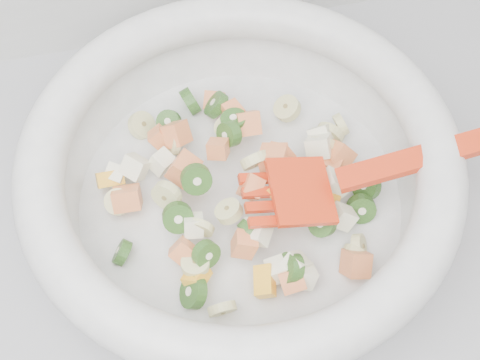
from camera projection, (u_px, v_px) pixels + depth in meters
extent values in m
cube|color=#9B9CA1|center=(359.00, 359.00, 1.00)|extent=(2.00, 0.60, 0.90)
cylinder|color=silver|center=(240.00, 202.00, 0.62)|extent=(0.31, 0.31, 0.02)
torus|color=silver|center=(240.00, 159.00, 0.56)|extent=(0.38, 0.38, 0.04)
cylinder|color=beige|center=(173.00, 142.00, 0.62)|extent=(0.02, 0.03, 0.03)
cylinder|color=beige|center=(255.00, 161.00, 0.58)|extent=(0.04, 0.02, 0.04)
cylinder|color=beige|center=(118.00, 202.00, 0.59)|extent=(0.03, 0.03, 0.02)
cylinder|color=beige|center=(355.00, 253.00, 0.57)|extent=(0.03, 0.02, 0.03)
cylinder|color=beige|center=(359.00, 246.00, 0.57)|extent=(0.02, 0.03, 0.03)
cylinder|color=beige|center=(167.00, 195.00, 0.57)|extent=(0.03, 0.03, 0.03)
cylinder|color=beige|center=(201.00, 228.00, 0.56)|extent=(0.03, 0.02, 0.03)
cylinder|color=beige|center=(283.00, 198.00, 0.57)|extent=(0.02, 0.03, 0.03)
cylinder|color=beige|center=(287.00, 108.00, 0.64)|extent=(0.04, 0.04, 0.03)
cylinder|color=beige|center=(329.00, 135.00, 0.63)|extent=(0.03, 0.03, 0.04)
cylinder|color=beige|center=(222.00, 309.00, 0.54)|extent=(0.03, 0.01, 0.03)
cylinder|color=beige|center=(142.00, 125.00, 0.64)|extent=(0.03, 0.03, 0.03)
cylinder|color=beige|center=(322.00, 215.00, 0.58)|extent=(0.03, 0.03, 0.04)
cylinder|color=beige|center=(195.00, 264.00, 0.55)|extent=(0.03, 0.03, 0.01)
cylinder|color=beige|center=(321.00, 145.00, 0.62)|extent=(0.04, 0.03, 0.03)
cylinder|color=beige|center=(341.00, 125.00, 0.64)|extent=(0.02, 0.03, 0.03)
cylinder|color=beige|center=(229.00, 211.00, 0.56)|extent=(0.03, 0.03, 0.02)
cylinder|color=beige|center=(228.00, 128.00, 0.62)|extent=(0.03, 0.03, 0.02)
cube|color=#E57A48|center=(127.00, 198.00, 0.59)|extent=(0.03, 0.03, 0.03)
cube|color=#E57A48|center=(274.00, 159.00, 0.58)|extent=(0.03, 0.03, 0.03)
cube|color=#E57A48|center=(233.00, 113.00, 0.63)|extent=(0.02, 0.02, 0.02)
cube|color=#E57A48|center=(183.00, 252.00, 0.56)|extent=(0.03, 0.03, 0.03)
cube|color=#E57A48|center=(332.00, 166.00, 0.61)|extent=(0.02, 0.02, 0.02)
cube|color=#E57A48|center=(340.00, 156.00, 0.61)|extent=(0.03, 0.03, 0.03)
cube|color=#E57A48|center=(184.00, 169.00, 0.59)|extent=(0.04, 0.03, 0.03)
cube|color=#E57A48|center=(292.00, 279.00, 0.55)|extent=(0.02, 0.03, 0.03)
cube|color=#E57A48|center=(214.00, 101.00, 0.66)|extent=(0.03, 0.03, 0.02)
cube|color=#E57A48|center=(244.00, 244.00, 0.55)|extent=(0.03, 0.02, 0.03)
cube|color=#E57A48|center=(218.00, 149.00, 0.60)|extent=(0.02, 0.03, 0.02)
cube|color=#E57A48|center=(248.00, 123.00, 0.62)|extent=(0.02, 0.03, 0.03)
cube|color=#E57A48|center=(177.00, 134.00, 0.61)|extent=(0.03, 0.03, 0.03)
cube|color=#E57A48|center=(356.00, 264.00, 0.56)|extent=(0.03, 0.03, 0.03)
cube|color=#E57A48|center=(279.00, 157.00, 0.59)|extent=(0.03, 0.03, 0.03)
cube|color=#E57A48|center=(160.00, 138.00, 0.62)|extent=(0.02, 0.02, 0.03)
cube|color=#E57A48|center=(251.00, 187.00, 0.57)|extent=(0.03, 0.03, 0.03)
cylinder|color=#50A236|center=(216.00, 105.00, 0.64)|extent=(0.03, 0.04, 0.03)
cylinder|color=#50A236|center=(122.00, 252.00, 0.57)|extent=(0.03, 0.03, 0.03)
cylinder|color=#50A236|center=(169.00, 122.00, 0.64)|extent=(0.03, 0.03, 0.03)
cylinder|color=#50A236|center=(290.00, 268.00, 0.55)|extent=(0.03, 0.03, 0.04)
cylinder|color=#50A236|center=(251.00, 232.00, 0.56)|extent=(0.03, 0.03, 0.03)
cylinder|color=#50A236|center=(361.00, 209.00, 0.59)|extent=(0.03, 0.03, 0.03)
cylinder|color=#50A236|center=(229.00, 134.00, 0.61)|extent=(0.03, 0.03, 0.03)
cylinder|color=#50A236|center=(193.00, 292.00, 0.55)|extent=(0.03, 0.03, 0.03)
cylinder|color=#50A236|center=(366.00, 185.00, 0.60)|extent=(0.03, 0.03, 0.03)
cylinder|color=#50A236|center=(234.00, 122.00, 0.62)|extent=(0.03, 0.03, 0.02)
cylinder|color=#50A236|center=(206.00, 254.00, 0.55)|extent=(0.03, 0.03, 0.03)
cylinder|color=#50A236|center=(190.00, 101.00, 0.65)|extent=(0.02, 0.04, 0.04)
cylinder|color=#50A236|center=(322.00, 224.00, 0.57)|extent=(0.03, 0.03, 0.03)
cylinder|color=#50A236|center=(178.00, 218.00, 0.56)|extent=(0.03, 0.03, 0.03)
cylinder|color=#50A236|center=(196.00, 179.00, 0.57)|extent=(0.04, 0.03, 0.04)
cube|color=white|center=(319.00, 147.00, 0.61)|extent=(0.03, 0.03, 0.03)
cube|color=white|center=(193.00, 225.00, 0.56)|extent=(0.02, 0.02, 0.02)
cube|color=white|center=(322.00, 137.00, 0.63)|extent=(0.03, 0.03, 0.03)
cube|color=white|center=(135.00, 167.00, 0.60)|extent=(0.03, 0.03, 0.03)
cube|color=white|center=(256.00, 232.00, 0.56)|extent=(0.03, 0.03, 0.03)
cube|color=white|center=(331.00, 186.00, 0.59)|extent=(0.03, 0.03, 0.03)
cube|color=white|center=(279.00, 269.00, 0.55)|extent=(0.02, 0.02, 0.02)
cube|color=white|center=(295.00, 264.00, 0.55)|extent=(0.03, 0.03, 0.03)
cube|color=white|center=(302.00, 275.00, 0.55)|extent=(0.03, 0.03, 0.03)
cube|color=white|center=(116.00, 174.00, 0.61)|extent=(0.02, 0.03, 0.02)
cube|color=white|center=(342.00, 217.00, 0.58)|extent=(0.03, 0.02, 0.03)
cube|color=white|center=(161.00, 162.00, 0.61)|extent=(0.03, 0.03, 0.03)
cube|color=#FFA12E|center=(197.00, 276.00, 0.55)|extent=(0.03, 0.03, 0.02)
cube|color=#FFA12E|center=(325.00, 201.00, 0.58)|extent=(0.03, 0.02, 0.03)
cube|color=#FFA12E|center=(265.00, 281.00, 0.55)|extent=(0.02, 0.03, 0.02)
cube|color=#FFA12E|center=(283.00, 190.00, 0.57)|extent=(0.03, 0.03, 0.03)
cube|color=#FFA12E|center=(110.00, 179.00, 0.60)|extent=(0.03, 0.02, 0.02)
cube|color=#FFA12E|center=(297.00, 169.00, 0.59)|extent=(0.02, 0.02, 0.01)
cube|color=red|center=(301.00, 191.00, 0.56)|extent=(0.06, 0.06, 0.02)
cube|color=red|center=(254.00, 179.00, 0.57)|extent=(0.03, 0.01, 0.01)
cube|color=red|center=(257.00, 193.00, 0.56)|extent=(0.03, 0.01, 0.01)
cube|color=red|center=(261.00, 207.00, 0.55)|extent=(0.03, 0.01, 0.01)
cube|color=red|center=(264.00, 222.00, 0.55)|extent=(0.03, 0.01, 0.01)
cube|color=red|center=(450.00, 150.00, 0.55)|extent=(0.19, 0.03, 0.05)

